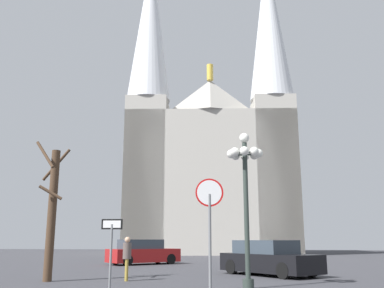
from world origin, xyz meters
name	(u,v)px	position (x,y,z in m)	size (l,w,h in m)	color
cathedral	(210,158)	(-0.97, 39.81, 10.62)	(19.46, 15.71, 35.85)	#ADA89E
stop_sign	(210,214)	(2.53, 3.59, 2.18)	(0.75, 0.18, 3.12)	slate
one_way_arrow_sign	(111,244)	(-0.43, 4.41, 1.37)	(0.62, 0.08, 2.10)	slate
street_lamp	(245,180)	(3.47, 6.29, 3.44)	(1.20, 1.20, 5.04)	#2D3833
bare_tree	(52,210)	(-3.91, 7.61, 2.63)	(1.28, 1.42, 5.26)	#473323
parked_car_near_red	(143,253)	(-3.25, 18.98, 0.71)	(4.51, 4.32, 1.52)	maroon
parked_car_far_black	(269,259)	(4.30, 11.54, 0.70)	(4.47, 4.57, 1.48)	black
pedestrian_walking	(127,254)	(-1.08, 8.25, 0.97)	(0.32, 0.32, 1.61)	olive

